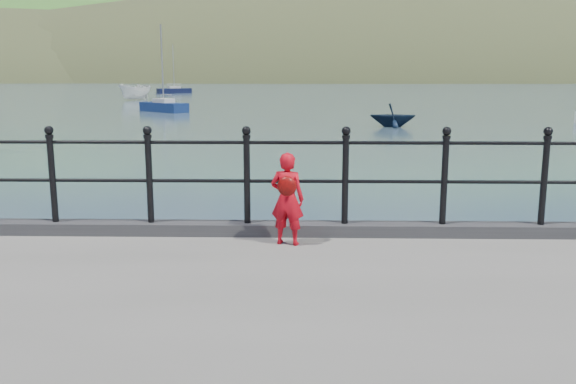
{
  "coord_description": "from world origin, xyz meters",
  "views": [
    {
      "loc": [
        0.07,
        -7.46,
        2.99
      ],
      "look_at": [
        -0.1,
        -0.2,
        1.55
      ],
      "focal_mm": 38.0,
      "sensor_mm": 36.0,
      "label": 1
    }
  ],
  "objects_px": {
    "launch_white": "(135,92)",
    "sailboat_port": "(164,107)",
    "railing": "(296,169)",
    "sailboat_left": "(174,91)",
    "launch_navy": "(393,115)",
    "child": "(287,198)"
  },
  "relations": [
    {
      "from": "launch_navy",
      "to": "sailboat_left",
      "type": "bearing_deg",
      "value": 29.69
    },
    {
      "from": "launch_navy",
      "to": "sailboat_left",
      "type": "distance_m",
      "value": 57.92
    },
    {
      "from": "railing",
      "to": "launch_white",
      "type": "height_order",
      "value": "railing"
    },
    {
      "from": "child",
      "to": "launch_white",
      "type": "height_order",
      "value": "child"
    },
    {
      "from": "launch_white",
      "to": "sailboat_left",
      "type": "xyz_separation_m",
      "value": [
        -0.28,
        21.46,
        -0.54
      ]
    },
    {
      "from": "railing",
      "to": "sailboat_left",
      "type": "bearing_deg",
      "value": 102.81
    },
    {
      "from": "sailboat_left",
      "to": "launch_navy",
      "type": "bearing_deg",
      "value": -97.54
    },
    {
      "from": "child",
      "to": "launch_white",
      "type": "distance_m",
      "value": 61.22
    },
    {
      "from": "railing",
      "to": "sailboat_port",
      "type": "height_order",
      "value": "sailboat_port"
    },
    {
      "from": "railing",
      "to": "launch_white",
      "type": "relative_size",
      "value": 4.0
    },
    {
      "from": "launch_white",
      "to": "sailboat_port",
      "type": "bearing_deg",
      "value": -42.25
    },
    {
      "from": "launch_navy",
      "to": "child",
      "type": "bearing_deg",
      "value": 175.32
    },
    {
      "from": "launch_white",
      "to": "sailboat_port",
      "type": "height_order",
      "value": "sailboat_port"
    },
    {
      "from": "railing",
      "to": "child",
      "type": "relative_size",
      "value": 16.72
    },
    {
      "from": "sailboat_port",
      "to": "sailboat_left",
      "type": "bearing_deg",
      "value": 142.31
    },
    {
      "from": "child",
      "to": "launch_navy",
      "type": "xyz_separation_m",
      "value": [
        5.15,
        26.96,
        -0.91
      ]
    },
    {
      "from": "sailboat_left",
      "to": "child",
      "type": "bearing_deg",
      "value": -108.42
    },
    {
      "from": "railing",
      "to": "launch_white",
      "type": "bearing_deg",
      "value": 107.04
    },
    {
      "from": "railing",
      "to": "launch_navy",
      "type": "bearing_deg",
      "value": 79.23
    },
    {
      "from": "sailboat_left",
      "to": "sailboat_port",
      "type": "bearing_deg",
      "value": -110.44
    },
    {
      "from": "railing",
      "to": "sailboat_left",
      "type": "xyz_separation_m",
      "value": [
        -18.11,
        79.63,
        -1.48
      ]
    },
    {
      "from": "sailboat_left",
      "to": "launch_white",
      "type": "bearing_deg",
      "value": -120.36
    }
  ]
}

